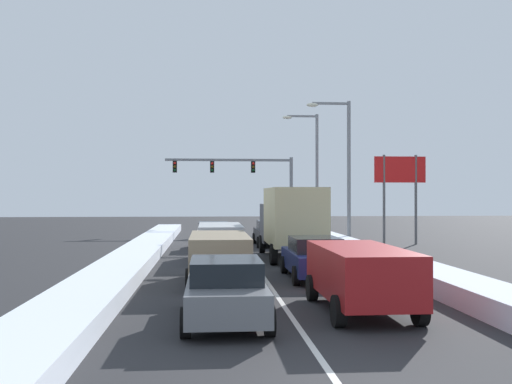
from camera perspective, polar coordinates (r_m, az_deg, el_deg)
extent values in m
plane|color=#28282B|center=(24.38, 0.19, -7.42)|extent=(120.00, 120.00, 0.00)
cube|color=silver|center=(28.44, -0.52, -6.40)|extent=(0.14, 45.07, 0.01)
cube|color=silver|center=(29.28, 9.94, -5.62)|extent=(1.68, 45.07, 0.62)
cube|color=silver|center=(28.52, -11.25, -5.84)|extent=(1.92, 45.07, 0.53)
cube|color=maroon|center=(15.53, 10.06, -7.59)|extent=(1.95, 4.90, 1.25)
cube|color=black|center=(13.19, 12.76, -7.67)|extent=(1.56, 0.06, 0.55)
cube|color=red|center=(13.05, 9.43, -9.42)|extent=(0.20, 0.08, 0.28)
cube|color=red|center=(13.51, 15.94, -9.10)|extent=(0.20, 0.08, 0.28)
cylinder|color=black|center=(17.06, 5.44, -9.23)|extent=(0.25, 0.74, 0.74)
cylinder|color=black|center=(17.49, 11.69, -9.00)|extent=(0.25, 0.74, 0.74)
cylinder|color=black|center=(13.78, 7.99, -11.37)|extent=(0.25, 0.74, 0.74)
cylinder|color=black|center=(14.31, 15.61, -10.94)|extent=(0.25, 0.74, 0.74)
cube|color=navy|center=(21.48, 5.65, -6.69)|extent=(1.82, 4.50, 0.70)
cube|color=black|center=(21.27, 5.72, -5.11)|extent=(1.64, 2.20, 0.55)
cube|color=red|center=(19.19, 4.79, -7.09)|extent=(0.24, 0.08, 0.14)
cube|color=red|center=(19.47, 8.84, -6.99)|extent=(0.24, 0.08, 0.14)
cylinder|color=black|center=(22.90, 2.74, -7.05)|extent=(0.22, 0.66, 0.66)
cylinder|color=black|center=(23.19, 7.14, -6.96)|extent=(0.22, 0.66, 0.66)
cylinder|color=black|center=(19.85, 3.91, -8.08)|extent=(0.22, 0.66, 0.66)
cylinder|color=black|center=(20.19, 8.96, -7.95)|extent=(0.22, 0.66, 0.66)
cube|color=#38383D|center=(30.66, 2.74, -3.04)|extent=(2.35, 2.20, 2.00)
cube|color=#D1C18C|center=(27.08, 3.73, -2.34)|extent=(2.35, 5.00, 2.60)
cylinder|color=black|center=(30.90, 0.59, -5.06)|extent=(0.28, 0.92, 0.92)
cylinder|color=black|center=(31.19, 4.73, -5.02)|extent=(0.28, 0.92, 0.92)
cylinder|color=black|center=(25.55, 1.71, -6.06)|extent=(0.28, 0.92, 0.92)
cylinder|color=black|center=(25.90, 6.69, -5.98)|extent=(0.28, 0.92, 0.92)
cube|color=black|center=(35.28, 1.50, -4.20)|extent=(1.82, 4.50, 0.70)
cube|color=black|center=(35.10, 1.53, -3.23)|extent=(1.64, 2.20, 0.55)
cube|color=red|center=(33.02, 0.72, -4.26)|extent=(0.24, 0.08, 0.14)
cube|color=red|center=(33.18, 3.10, -4.24)|extent=(0.24, 0.08, 0.14)
cylinder|color=black|center=(36.76, -0.15, -4.51)|extent=(0.22, 0.66, 0.66)
cylinder|color=black|center=(36.94, 2.61, -4.49)|extent=(0.22, 0.66, 0.66)
cylinder|color=black|center=(33.68, 0.27, -4.90)|extent=(0.22, 0.66, 0.66)
cylinder|color=black|center=(33.88, 3.29, -4.87)|extent=(0.22, 0.66, 0.66)
cube|color=slate|center=(14.21, -2.97, -9.96)|extent=(1.82, 4.50, 0.70)
cube|color=black|center=(13.97, -2.95, -7.62)|extent=(1.64, 2.20, 0.55)
cube|color=red|center=(12.02, -6.00, -11.16)|extent=(0.24, 0.08, 0.14)
cube|color=red|center=(12.06, 0.71, -11.11)|extent=(0.24, 0.08, 0.14)
cylinder|color=black|center=(15.78, -6.42, -10.10)|extent=(0.22, 0.66, 0.66)
cylinder|color=black|center=(15.83, 0.13, -10.07)|extent=(0.22, 0.66, 0.66)
cylinder|color=black|center=(12.74, -6.85, -12.46)|extent=(0.22, 0.66, 0.66)
cylinder|color=black|center=(12.80, 1.33, -12.40)|extent=(0.22, 0.66, 0.66)
cube|color=#937F60|center=(20.20, -3.58, -5.91)|extent=(1.95, 4.90, 1.25)
cube|color=black|center=(17.78, -3.43, -5.78)|extent=(1.56, 0.06, 0.55)
cube|color=red|center=(17.83, -5.95, -6.98)|extent=(0.20, 0.08, 0.28)
cube|color=red|center=(17.86, -0.91, -6.97)|extent=(0.20, 0.08, 0.28)
cylinder|color=black|center=(21.97, -6.18, -7.23)|extent=(0.25, 0.74, 0.74)
cylinder|color=black|center=(22.00, -1.16, -7.22)|extent=(0.25, 0.74, 0.74)
cylinder|color=black|center=(18.60, -6.45, -8.49)|extent=(0.25, 0.74, 0.74)
cylinder|color=black|center=(18.64, -0.51, -8.47)|extent=(0.25, 0.74, 0.74)
cube|color=#B7BABF|center=(27.14, -3.49, -4.48)|extent=(1.95, 4.90, 1.25)
cube|color=black|center=(24.71, -3.37, -4.25)|extent=(1.56, 0.06, 0.55)
cube|color=red|center=(24.75, -5.19, -5.12)|extent=(0.20, 0.08, 0.28)
cube|color=red|center=(24.78, -1.57, -5.11)|extent=(0.20, 0.08, 0.28)
cylinder|color=black|center=(28.88, -5.47, -5.57)|extent=(0.25, 0.74, 0.74)
cylinder|color=black|center=(28.92, -1.66, -5.57)|extent=(0.25, 0.74, 0.74)
cylinder|color=black|center=(25.50, -5.57, -6.27)|extent=(0.25, 0.74, 0.74)
cylinder|color=black|center=(25.54, -1.26, -6.26)|extent=(0.25, 0.74, 0.74)
cube|color=silver|center=(33.42, -4.16, -4.41)|extent=(1.82, 4.50, 0.70)
cube|color=black|center=(33.24, -4.16, -3.39)|extent=(1.64, 2.20, 0.55)
cube|color=red|center=(31.22, -5.40, -4.48)|extent=(0.24, 0.08, 0.14)
cube|color=red|center=(31.24, -2.85, -4.48)|extent=(0.24, 0.08, 0.14)
cylinder|color=black|center=(34.99, -5.65, -4.72)|extent=(0.22, 0.66, 0.66)
cylinder|color=black|center=(35.01, -2.73, -4.72)|extent=(0.22, 0.66, 0.66)
cylinder|color=black|center=(31.90, -5.74, -5.15)|extent=(0.22, 0.66, 0.66)
cylinder|color=black|center=(31.92, -2.53, -5.15)|extent=(0.22, 0.66, 0.66)
cylinder|color=slate|center=(49.19, 3.44, -0.23)|extent=(0.28, 0.28, 6.20)
cube|color=slate|center=(48.81, -2.66, 3.12)|extent=(10.46, 0.20, 0.20)
cube|color=black|center=(48.89, -0.28, 2.44)|extent=(0.34, 0.34, 0.95)
sphere|color=red|center=(48.72, -0.27, 2.78)|extent=(0.22, 0.22, 0.22)
sphere|color=#593F0C|center=(48.71, -0.27, 2.45)|extent=(0.22, 0.22, 0.22)
sphere|color=#0C3819|center=(48.70, -0.27, 2.11)|extent=(0.22, 0.22, 0.22)
cube|color=black|center=(48.75, -4.27, 2.45)|extent=(0.34, 0.34, 0.95)
sphere|color=red|center=(48.58, -4.27, 2.79)|extent=(0.22, 0.22, 0.22)
sphere|color=#593F0C|center=(48.56, -4.27, 2.46)|extent=(0.22, 0.22, 0.22)
sphere|color=#0C3819|center=(48.55, -4.27, 2.12)|extent=(0.22, 0.22, 0.22)
cube|color=black|center=(48.82, -7.87, 2.44)|extent=(0.34, 0.34, 0.95)
sphere|color=red|center=(48.65, -7.88, 2.79)|extent=(0.22, 0.22, 0.22)
sphere|color=#593F0C|center=(48.64, -7.88, 2.46)|extent=(0.22, 0.22, 0.22)
sphere|color=#0C3819|center=(48.62, -7.88, 2.12)|extent=(0.22, 0.22, 0.22)
cylinder|color=gray|center=(35.38, 8.99, 1.78)|extent=(0.22, 0.22, 8.62)
cube|color=gray|center=(35.54, 7.24, 8.51)|extent=(2.20, 0.14, 0.14)
ellipsoid|color=#EAE5C6|center=(35.31, 5.48, 8.40)|extent=(0.70, 0.36, 0.24)
cylinder|color=gray|center=(43.32, 5.93, 1.62)|extent=(0.22, 0.22, 8.96)
cube|color=gray|center=(43.49, 4.49, 7.34)|extent=(2.20, 0.14, 0.14)
ellipsoid|color=#EAE5C6|center=(43.32, 3.05, 7.23)|extent=(0.70, 0.36, 0.24)
cylinder|color=#59595B|center=(36.80, 12.31, -0.73)|extent=(0.16, 0.16, 5.50)
cylinder|color=#59595B|center=(37.44, 15.23, -0.72)|extent=(0.16, 0.16, 5.50)
cube|color=red|center=(37.14, 13.78, 2.13)|extent=(3.20, 0.12, 1.60)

